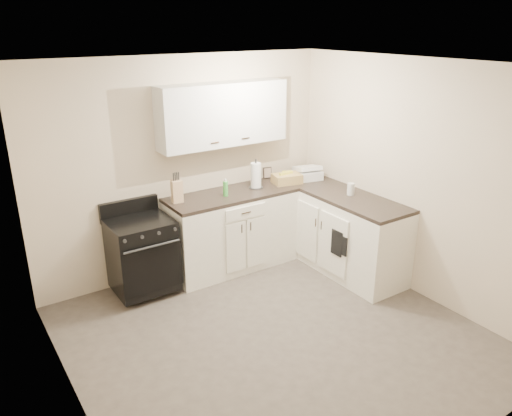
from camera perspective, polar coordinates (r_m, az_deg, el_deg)
floor at (r=4.92m, az=2.28°, el=-14.48°), size 3.60×3.60×0.00m
ceiling at (r=4.04m, az=2.79°, el=15.96°), size 3.60×3.60×0.00m
wall_back at (r=5.80m, az=-8.05°, el=4.62°), size 3.60×0.00×3.60m
wall_right at (r=5.53m, az=17.80°, el=3.03°), size 0.00×3.60×3.60m
wall_left at (r=3.65m, az=-21.14°, el=-6.46°), size 0.00×3.60×3.60m
wall_front at (r=3.20m, az=22.15°, el=-10.55°), size 3.60×0.00×3.60m
base_cabinets_back at (r=6.00m, az=-2.77°, el=-2.74°), size 1.55×0.60×0.90m
base_cabinets_right at (r=6.12m, az=9.08°, el=-2.50°), size 0.60×1.90×0.90m
countertop_back at (r=5.83m, az=-2.84°, el=1.51°), size 1.55×0.60×0.04m
countertop_right at (r=5.96m, az=9.33°, el=1.66°), size 0.60×1.90×0.04m
upper_cabinets at (r=5.73m, az=-3.79°, el=10.65°), size 1.55×0.30×0.70m
stove at (r=5.53m, az=-12.84°, el=-5.26°), size 0.65×0.56×0.79m
knife_block at (r=5.57m, az=-9.03°, el=1.91°), size 0.13×0.12×0.25m
paper_towel at (r=5.97m, az=-0.01°, el=3.74°), size 0.16×0.16×0.31m
soap_bottle at (r=5.71m, az=-3.50°, el=2.21°), size 0.07×0.07×0.17m
picture_frame at (r=6.37m, az=1.30°, el=4.05°), size 0.12×0.06×0.14m
wicker_basket at (r=6.19m, az=3.55°, el=3.37°), size 0.38×0.29×0.11m
countertop_grill at (r=6.38m, az=5.96°, el=3.82°), size 0.35×0.33×0.11m
glass_jar at (r=5.85m, az=10.78°, el=2.15°), size 0.10×0.10×0.14m
oven_mitt_near at (r=5.59m, az=9.87°, el=-4.25°), size 0.02×0.13×0.22m
oven_mitt_far at (r=5.65m, az=9.25°, el=-3.97°), size 0.02×0.17×0.29m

